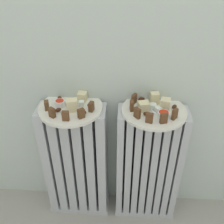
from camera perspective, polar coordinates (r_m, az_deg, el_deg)
The scene contains 35 objects.
radiator_left at distance 1.34m, azimuth -7.72°, elevation -11.11°, with size 0.31×0.13×0.65m.
radiator_right at distance 1.33m, azimuth 7.82°, elevation -11.78°, with size 0.31×0.13×0.65m.
plate_left at distance 1.13m, azimuth -9.01°, elevation 0.90°, with size 0.27×0.27×0.01m, color silver.
plate_right at distance 1.11m, azimuth 9.16°, elevation 0.28°, with size 0.27×0.27×0.01m, color silver.
dark_cake_slice_left_0 at distance 1.12m, azimuth -14.06°, elevation 1.42°, with size 0.03×0.02×0.04m, color #56351E.
dark_cake_slice_left_1 at distance 1.07m, azimuth -12.97°, elevation -0.13°, with size 0.03×0.02×0.04m, color #56351E.
dark_cake_slice_left_2 at distance 1.04m, azimuth -10.11°, elevation -0.85°, with size 0.03×0.02×0.04m, color #56351E.
dark_cake_slice_left_3 at distance 1.04m, azimuth -6.76°, elevation -0.32°, with size 0.03×0.02×0.04m, color #56351E.
dark_cake_slice_left_4 at distance 1.08m, azimuth -4.54°, elevation 1.17°, with size 0.03×0.02×0.04m, color #56351E.
marble_cake_slice_left_0 at distance 1.09m, azimuth -8.72°, elevation 1.48°, with size 0.05×0.04×0.05m, color beige.
marble_cake_slice_left_1 at distance 1.15m, azimuth -6.50°, elevation 3.36°, with size 0.04×0.04×0.04m, color beige.
turkish_delight_left_0 at distance 1.12m, azimuth -6.71°, elevation 1.87°, with size 0.02×0.02×0.02m, color white.
turkish_delight_left_1 at distance 1.14m, azimuth -9.43°, elevation 2.15°, with size 0.02×0.02×0.02m, color white.
medjool_date_left_0 at distance 1.18m, azimuth -11.35°, elevation 3.01°, with size 0.03×0.02×0.02m, color #3D1E0F.
medjool_date_left_1 at distance 1.11m, azimuth -4.85°, elevation 1.41°, with size 0.02×0.01×0.02m, color #3D1E0F.
medjool_date_left_2 at distance 1.10m, azimuth -11.68°, elevation 0.45°, with size 0.03×0.02×0.02m, color #3D1E0F.
medjool_date_left_3 at distance 1.07m, azimuth -6.15°, elevation -0.02°, with size 0.02×0.02×0.02m, color #3D1E0F.
jam_bowl_left at distance 1.13m, azimuth -11.30°, elevation 1.99°, with size 0.04×0.04×0.03m.
dark_cake_slice_right_0 at distance 1.13m, azimuth 4.84°, elevation 2.86°, with size 0.03×0.01×0.04m, color #56351E.
dark_cake_slice_right_1 at distance 1.08m, azimuth 4.32°, elevation 1.36°, with size 0.03×0.01×0.04m, color #56351E.
dark_cake_slice_right_2 at distance 1.04m, azimuth 5.51°, elevation -0.22°, with size 0.03×0.01×0.04m, color #56351E.
dark_cake_slice_right_3 at distance 1.02m, azimuth 8.15°, elevation -1.28°, with size 0.03×0.01×0.04m, color #56351E.
dark_cake_slice_right_4 at distance 1.02m, azimuth 11.23°, elevation -1.37°, with size 0.03×0.01×0.04m, color #56351E.
dark_cake_slice_right_5 at distance 1.06m, azimuth 13.52°, elevation -0.46°, with size 0.03×0.01×0.04m, color #56351E.
marble_cake_slice_right_0 at distance 1.11m, azimuth 11.53°, elevation 1.69°, with size 0.04×0.04×0.05m, color beige.
marble_cake_slice_right_1 at distance 1.09m, azimuth 6.90°, elevation 1.23°, with size 0.04×0.04×0.04m, color beige.
marble_cake_slice_right_2 at distance 1.14m, azimuth 9.26°, elevation 3.05°, with size 0.04×0.03×0.05m, color beige.
turkish_delight_right_0 at distance 1.09m, azimuth 9.97°, elevation 0.54°, with size 0.02×0.02×0.02m, color white.
turkish_delight_right_1 at distance 1.10m, azimuth 8.92°, elevation 1.21°, with size 0.02×0.02×0.02m, color white.
medjool_date_right_0 at distance 1.15m, azimuth 6.43°, elevation 2.81°, with size 0.03×0.02×0.02m, color #3D1E0F.
medjool_date_right_1 at distance 1.13m, azimuth 13.45°, elevation 1.14°, with size 0.03×0.02×0.02m, color #3D1E0F.
medjool_date_right_2 at distance 1.09m, azimuth 11.80°, elevation 0.03°, with size 0.02×0.02×0.02m, color #3D1E0F.
medjool_date_right_3 at distance 1.06m, azimuth 7.58°, elevation -0.42°, with size 0.03×0.02×0.02m, color #3D1E0F.
jam_bowl_right at distance 1.06m, azimuth 11.16°, elevation -0.50°, with size 0.05×0.05×0.03m.
fork at distance 1.12m, azimuth 8.05°, elevation 1.08°, with size 0.05×0.10×0.00m.
Camera 1 is at (0.06, -0.63, 1.27)m, focal length 41.92 mm.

